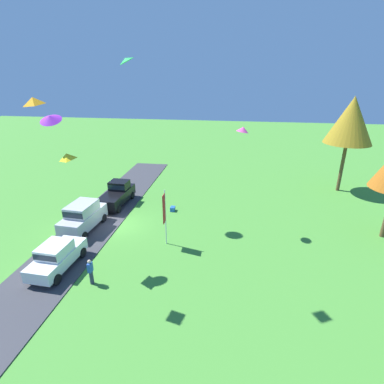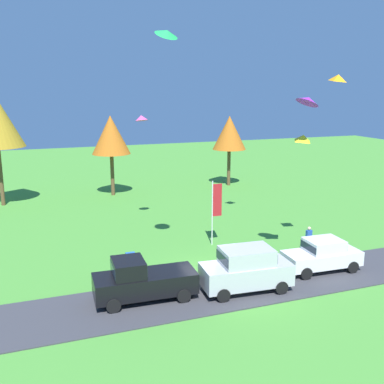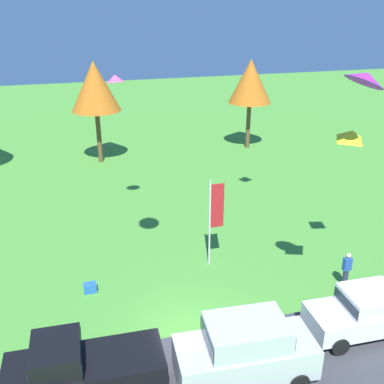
% 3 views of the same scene
% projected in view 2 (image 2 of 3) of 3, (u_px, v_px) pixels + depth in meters
% --- Properties ---
extents(ground_plane, '(120.00, 120.00, 0.00)m').
position_uv_depth(ground_plane, '(205.00, 275.00, 25.17)').
color(ground_plane, '#478E33').
extents(pavement_strip, '(36.00, 4.40, 0.06)m').
position_uv_depth(pavement_strip, '(221.00, 291.00, 23.16)').
color(pavement_strip, '#38383D').
rests_on(pavement_strip, ground).
extents(car_pickup_by_flagpole, '(5.07, 2.21, 2.14)m').
position_uv_depth(car_pickup_by_flagpole, '(141.00, 280.00, 21.94)').
color(car_pickup_by_flagpole, black).
rests_on(car_pickup_by_flagpole, ground).
extents(car_suv_mid_row, '(4.72, 2.30, 2.28)m').
position_uv_depth(car_suv_mid_row, '(246.00, 268.00, 22.93)').
color(car_suv_mid_row, '#B7B7BC').
rests_on(car_suv_mid_row, ground).
extents(car_sedan_near_entrance, '(4.48, 2.11, 1.84)m').
position_uv_depth(car_sedan_near_entrance, '(322.00, 254.00, 25.54)').
color(car_sedan_near_entrance, white).
rests_on(car_sedan_near_entrance, ground).
extents(person_watching_sky, '(0.36, 0.24, 1.71)m').
position_uv_depth(person_watching_sky, '(309.00, 239.00, 28.52)').
color(person_watching_sky, '#2D334C').
rests_on(person_watching_sky, ground).
extents(tree_lone_near, '(3.67, 3.67, 7.75)m').
position_uv_depth(tree_lone_near, '(111.00, 135.00, 42.86)').
color(tree_lone_near, brown).
rests_on(tree_lone_near, ground).
extents(tree_left_of_center, '(3.52, 3.52, 7.44)m').
position_uv_depth(tree_left_of_center, '(229.00, 133.00, 47.39)').
color(tree_left_of_center, brown).
rests_on(tree_left_of_center, ground).
extents(flag_banner, '(0.71, 0.08, 4.37)m').
position_uv_depth(flag_banner, '(216.00, 204.00, 29.60)').
color(flag_banner, silver).
rests_on(flag_banner, ground).
extents(cooler_box, '(0.56, 0.40, 0.40)m').
position_uv_depth(cooler_box, '(131.00, 256.00, 27.52)').
color(cooler_box, blue).
rests_on(cooler_box, ground).
extents(kite_diamond_high_left, '(1.22, 1.13, 0.50)m').
position_uv_depth(kite_diamond_high_left, '(303.00, 138.00, 25.07)').
color(kite_diamond_high_left, yellow).
extents(kite_delta_topmost, '(1.52, 1.51, 0.77)m').
position_uv_depth(kite_delta_topmost, '(167.00, 33.00, 22.54)').
color(kite_delta_topmost, green).
extents(kite_delta_over_trees, '(1.15, 1.18, 0.53)m').
position_uv_depth(kite_delta_over_trees, '(141.00, 118.00, 31.99)').
color(kite_delta_over_trees, '#EA4C9E').
extents(kite_diamond_near_flag, '(1.16, 1.15, 0.48)m').
position_uv_depth(kite_diamond_near_flag, '(338.00, 78.00, 24.97)').
color(kite_diamond_near_flag, orange).
extents(kite_delta_high_right, '(1.42, 1.41, 0.79)m').
position_uv_depth(kite_delta_high_right, '(308.00, 100.00, 23.54)').
color(kite_delta_high_right, purple).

